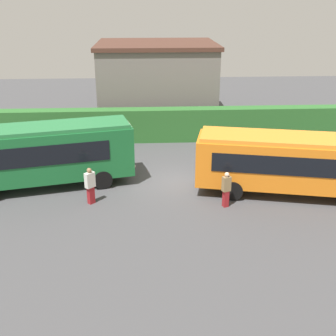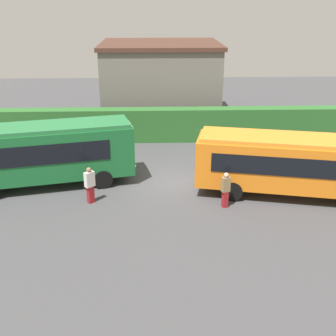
# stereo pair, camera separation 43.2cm
# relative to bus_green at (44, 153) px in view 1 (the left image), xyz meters

# --- Properties ---
(ground_plane) EXTENTS (64.00, 64.00, 0.00)m
(ground_plane) POSITION_rel_bus_green_xyz_m (6.69, 0.30, -1.90)
(ground_plane) COLOR #424244
(bus_green) EXTENTS (9.30, 4.28, 3.32)m
(bus_green) POSITION_rel_bus_green_xyz_m (0.00, 0.00, 0.00)
(bus_green) COLOR #19602D
(bus_green) RESTS_ON ground_plane
(bus_orange) EXTENTS (10.14, 4.54, 3.07)m
(bus_orange) POSITION_rel_bus_green_xyz_m (12.68, -1.68, -0.12)
(bus_orange) COLOR orange
(bus_orange) RESTS_ON ground_plane
(person_center) EXTENTS (0.29, 0.43, 1.82)m
(person_center) POSITION_rel_bus_green_xyz_m (1.20, 3.69, -0.93)
(person_center) COLOR maroon
(person_center) RESTS_ON ground_plane
(person_right) EXTENTS (0.52, 0.52, 1.84)m
(person_right) POSITION_rel_bus_green_xyz_m (2.52, -2.12, -0.93)
(person_right) COLOR maroon
(person_right) RESTS_ON ground_plane
(person_far) EXTENTS (0.45, 0.37, 1.77)m
(person_far) POSITION_rel_bus_green_xyz_m (8.98, -2.82, -0.96)
(person_far) COLOR maroon
(person_far) RESTS_ON ground_plane
(hedge_row) EXTENTS (44.00, 1.12, 2.27)m
(hedge_row) POSITION_rel_bus_green_xyz_m (6.69, 7.43, -0.77)
(hedge_row) COLOR #2B6329
(hedge_row) RESTS_ON ground_plane
(depot_building) EXTENTS (9.18, 7.83, 6.09)m
(depot_building) POSITION_rel_bus_green_xyz_m (6.20, 13.09, 1.15)
(depot_building) COLOR slate
(depot_building) RESTS_ON ground_plane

